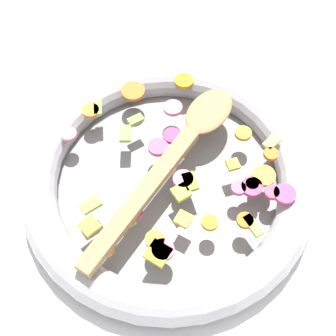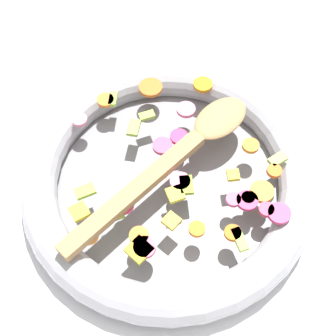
{
  "view_description": "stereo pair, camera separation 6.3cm",
  "coord_description": "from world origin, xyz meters",
  "views": [
    {
      "loc": [
        -0.3,
        0.13,
        0.59
      ],
      "look_at": [
        0.0,
        0.0,
        0.05
      ],
      "focal_mm": 50.0,
      "sensor_mm": 36.0,
      "label": 1
    },
    {
      "loc": [
        -0.32,
        0.07,
        0.59
      ],
      "look_at": [
        0.0,
        0.0,
        0.05
      ],
      "focal_mm": 50.0,
      "sensor_mm": 36.0,
      "label": 2
    }
  ],
  "objects": [
    {
      "name": "skillet",
      "position": [
        0.0,
        0.0,
        0.02
      ],
      "size": [
        0.41,
        0.41,
        0.05
      ],
      "color": "slate",
      "rests_on": "ground_plane"
    },
    {
      "name": "wooden_spoon",
      "position": [
        0.01,
        -0.02,
        0.06
      ],
      "size": [
        0.21,
        0.3,
        0.01
      ],
      "color": "#A87F51",
      "rests_on": "chopped_vegetables"
    },
    {
      "name": "chopped_vegetables",
      "position": [
        -0.01,
        -0.01,
        0.05
      ],
      "size": [
        0.3,
        0.3,
        0.01
      ],
      "color": "orange",
      "rests_on": "skillet"
    },
    {
      "name": "ground_plane",
      "position": [
        0.0,
        0.0,
        0.0
      ],
      "size": [
        4.0,
        4.0,
        0.0
      ],
      "primitive_type": "plane",
      "color": "silver"
    }
  ]
}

